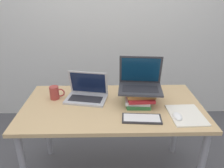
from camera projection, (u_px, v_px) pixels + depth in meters
wall_back at (110, 12)px, 2.56m from camera, size 8.00×0.05×2.70m
desk at (112, 114)px, 1.78m from camera, size 1.42×0.75×0.76m
laptop_left at (87, 93)px, 1.82m from camera, size 0.37×0.28×0.23m
book_stack at (138, 96)px, 1.74m from camera, size 0.24×0.26×0.12m
laptop_on_books at (140, 82)px, 1.73m from camera, size 0.36×0.28×0.26m
wireless_keyboard at (142, 119)px, 1.54m from camera, size 0.29×0.14×0.01m
mouse at (177, 116)px, 1.55m from camera, size 0.06×0.10×0.03m
notepad at (186, 115)px, 1.59m from camera, size 0.25×0.30×0.01m
mug at (55, 93)px, 1.82m from camera, size 0.12×0.08×0.11m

